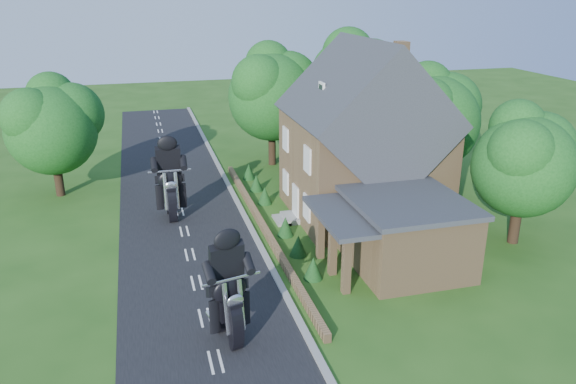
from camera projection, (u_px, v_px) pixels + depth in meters
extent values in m
plane|color=#244D15|center=(197.00, 283.00, 25.79)|extent=(120.00, 120.00, 0.00)
cube|color=black|center=(197.00, 283.00, 25.79)|extent=(7.00, 80.00, 0.02)
cube|color=gray|center=(274.00, 272.00, 26.67)|extent=(0.30, 80.00, 0.12)
cube|color=olive|center=(264.00, 227.00, 31.31)|extent=(0.30, 22.00, 0.40)
cube|color=olive|center=(362.00, 165.00, 32.79)|extent=(8.00, 8.00, 6.00)
cube|color=#2C2E34|center=(365.00, 115.00, 31.76)|extent=(8.48, 8.64, 8.48)
cube|color=olive|center=(401.00, 56.00, 31.15)|extent=(0.60, 0.90, 1.60)
cube|color=white|center=(322.00, 90.00, 30.60)|extent=(0.12, 0.80, 0.90)
cube|color=black|center=(321.00, 90.00, 30.59)|extent=(0.04, 0.55, 0.65)
cube|color=white|center=(295.00, 203.00, 32.46)|extent=(0.10, 1.10, 2.10)
cube|color=gray|center=(290.00, 218.00, 32.68)|extent=(0.80, 1.60, 0.30)
cube|color=gray|center=(282.00, 220.00, 32.58)|extent=(0.80, 1.60, 0.15)
cube|color=white|center=(307.00, 208.00, 30.27)|extent=(0.10, 1.10, 1.40)
cube|color=black|center=(306.00, 208.00, 30.27)|extent=(0.04, 0.92, 1.22)
cube|color=white|center=(286.00, 182.00, 34.26)|extent=(0.10, 1.10, 1.40)
cube|color=black|center=(285.00, 182.00, 34.26)|extent=(0.04, 0.92, 1.22)
cube|color=white|center=(307.00, 160.00, 29.35)|extent=(0.10, 1.10, 1.40)
cube|color=black|center=(307.00, 160.00, 29.34)|extent=(0.04, 0.92, 1.22)
cube|color=white|center=(286.00, 139.00, 33.33)|extent=(0.10, 1.10, 1.40)
cube|color=black|center=(285.00, 139.00, 33.33)|extent=(0.04, 0.92, 1.22)
cube|color=olive|center=(405.00, 235.00, 26.98)|extent=(5.00, 5.60, 3.20)
cube|color=#2C2E34|center=(408.00, 201.00, 26.39)|extent=(5.30, 5.94, 0.24)
cube|color=#2C2E34|center=(346.00, 215.00, 25.75)|extent=(2.60, 5.32, 0.22)
cube|color=olive|center=(346.00, 264.00, 24.51)|extent=(0.35, 0.35, 2.80)
cube|color=olive|center=(333.00, 247.00, 26.14)|extent=(0.35, 0.35, 2.80)
cube|color=olive|center=(321.00, 232.00, 27.77)|extent=(0.35, 0.35, 2.80)
cylinder|color=black|center=(520.00, 217.00, 29.50)|extent=(0.56, 0.56, 2.80)
sphere|color=#154916|center=(527.00, 166.00, 28.53)|extent=(5.20, 5.20, 5.20)
sphere|color=#154916|center=(543.00, 147.00, 29.02)|extent=(3.74, 3.74, 3.74)
sphere|color=#154916|center=(525.00, 152.00, 27.24)|extent=(3.22, 3.22, 3.22)
sphere|color=#154916|center=(521.00, 126.00, 28.87)|extent=(2.86, 2.86, 2.86)
cylinder|color=black|center=(431.00, 169.00, 37.05)|extent=(0.56, 0.56, 3.00)
sphere|color=#154916|center=(436.00, 122.00, 35.97)|extent=(6.00, 6.00, 6.00)
sphere|color=#154916|center=(451.00, 105.00, 36.54)|extent=(4.32, 4.32, 4.32)
sphere|color=#154916|center=(429.00, 107.00, 34.48)|extent=(3.72, 3.72, 3.72)
sphere|color=#154916|center=(431.00, 86.00, 36.36)|extent=(3.30, 3.30, 3.30)
cylinder|color=black|center=(354.00, 139.00, 43.13)|extent=(0.56, 0.56, 3.60)
sphere|color=#154916|center=(356.00, 90.00, 41.83)|extent=(7.20, 7.20, 7.20)
sphere|color=#154916|center=(373.00, 73.00, 42.51)|extent=(5.18, 5.18, 5.18)
sphere|color=#154916|center=(346.00, 73.00, 40.04)|extent=(4.46, 4.46, 4.46)
sphere|color=#154916|center=(352.00, 53.00, 42.29)|extent=(3.96, 3.96, 3.96)
cylinder|color=black|center=(275.00, 143.00, 42.59)|extent=(0.56, 0.56, 3.40)
sphere|color=#154916|center=(275.00, 97.00, 41.40)|extent=(6.40, 6.40, 6.40)
sphere|color=#154916|center=(292.00, 82.00, 42.00)|extent=(4.61, 4.61, 4.61)
sphere|color=#154916|center=(263.00, 82.00, 39.81)|extent=(3.97, 3.97, 3.97)
sphere|color=#154916|center=(272.00, 64.00, 41.81)|extent=(3.52, 3.52, 3.52)
cylinder|color=black|center=(62.00, 175.00, 36.27)|extent=(0.56, 0.56, 2.80)
sphere|color=#154916|center=(56.00, 130.00, 35.26)|extent=(5.60, 5.60, 5.60)
sphere|color=#154916|center=(76.00, 114.00, 35.79)|extent=(4.03, 4.03, 4.03)
sphere|color=#154916|center=(34.00, 116.00, 33.87)|extent=(3.47, 3.47, 3.47)
sphere|color=#154916|center=(55.00, 96.00, 35.63)|extent=(3.08, 3.08, 3.08)
cone|color=#113613|center=(313.00, 268.00, 26.00)|extent=(0.90, 0.90, 1.10)
cone|color=#113613|center=(298.00, 245.00, 28.27)|extent=(0.90, 0.90, 1.10)
cone|color=#113613|center=(285.00, 226.00, 30.53)|extent=(0.90, 0.90, 1.10)
cone|color=#113613|center=(265.00, 195.00, 35.06)|extent=(0.90, 0.90, 1.10)
cone|color=#113613|center=(256.00, 183.00, 37.33)|extent=(0.90, 0.90, 1.10)
cone|color=#113613|center=(249.00, 172.00, 39.60)|extent=(0.90, 0.90, 1.10)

